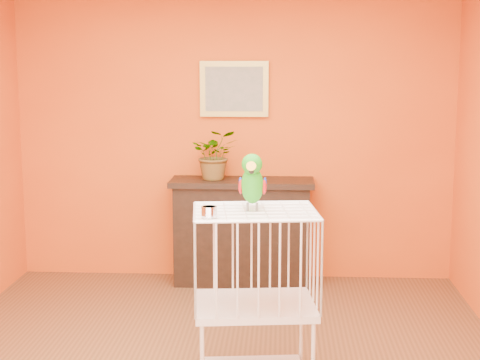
{
  "coord_description": "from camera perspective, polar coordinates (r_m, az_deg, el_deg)",
  "views": [
    {
      "loc": [
        0.44,
        -4.44,
        2.01
      ],
      "look_at": [
        0.19,
        -0.15,
        1.31
      ],
      "focal_mm": 55.0,
      "sensor_mm": 36.0,
      "label": 1
    }
  ],
  "objects": [
    {
      "name": "console_cabinet",
      "position": [
        6.66,
        0.14,
        -4.01
      ],
      "size": [
        1.28,
        0.46,
        0.95
      ],
      "color": "black",
      "rests_on": "ground"
    },
    {
      "name": "potted_plant",
      "position": [
        6.53,
        -1.96,
        1.52
      ],
      "size": [
        0.45,
        0.49,
        0.35
      ],
      "primitive_type": "imported",
      "rotation": [
        0.0,
        0.0,
        0.12
      ],
      "color": "#26722D",
      "rests_on": "console_cabinet"
    },
    {
      "name": "room_shell",
      "position": [
        4.48,
        -2.31,
        3.82
      ],
      "size": [
        4.5,
        4.5,
        4.5
      ],
      "color": "#DE5814",
      "rests_on": "ground"
    },
    {
      "name": "framed_picture",
      "position": [
        6.68,
        -0.46,
        7.08
      ],
      "size": [
        0.62,
        0.04,
        0.5
      ],
      "color": "#B1963F",
      "rests_on": "room_shell"
    },
    {
      "name": "feed_cup",
      "position": [
        4.2,
        -2.41,
        -2.48
      ],
      "size": [
        0.09,
        0.09,
        0.06
      ],
      "primitive_type": "cylinder",
      "color": "silver",
      "rests_on": "birdcage"
    },
    {
      "name": "birdcage",
      "position": [
        4.55,
        1.15,
        -9.03
      ],
      "size": [
        0.78,
        0.64,
        1.12
      ],
      "rotation": [
        0.0,
        0.0,
        0.11
      ],
      "color": "silver",
      "rests_on": "ground"
    },
    {
      "name": "parrot",
      "position": [
        4.37,
        0.96,
        -0.1
      ],
      "size": [
        0.17,
        0.31,
        0.35
      ],
      "rotation": [
        0.0,
        0.0,
        -0.02
      ],
      "color": "#59544C",
      "rests_on": "birdcage"
    }
  ]
}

